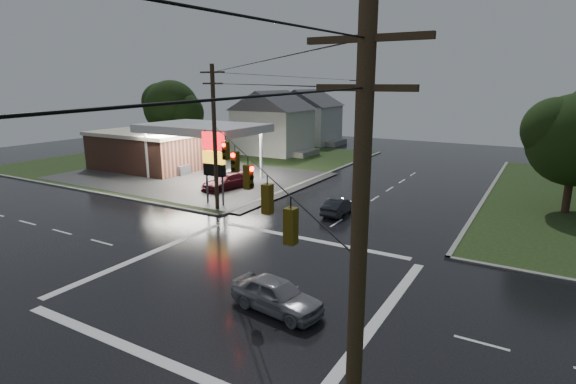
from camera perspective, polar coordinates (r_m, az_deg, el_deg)
The scene contains 14 objects.
ground at distance 23.05m, azimuth -5.35°, elevation -11.15°, with size 120.00×120.00×0.00m, color black.
grass_nw at distance 58.33m, azimuth -11.37°, elevation 3.98°, with size 36.00×36.00×0.08m, color #1B3015.
gas_station at distance 53.24m, azimuth -15.73°, elevation 5.55°, with size 26.20×18.00×5.60m.
pylon_sign at distance 36.11m, azimuth -9.42°, elevation 4.54°, with size 2.00×0.35×6.00m.
utility_pole_nw at distance 34.48m, azimuth -9.30°, elevation 6.98°, with size 2.20×0.32×11.00m.
utility_pole_se at distance 8.87m, azimuth 8.74°, elevation -13.01°, with size 2.20×0.32×11.00m.
utility_pole_n at distance 59.24m, azimuth 8.69°, elevation 9.53°, with size 2.20×0.32×10.50m.
traffic_signals at distance 21.14m, azimuth -5.73°, elevation 4.96°, with size 26.87×26.87×1.47m.
house_near at distance 62.72m, azimuth -1.92°, elevation 8.93°, with size 11.05×8.48×8.60m.
house_far at distance 73.59m, azimuth 2.46°, elevation 9.64°, with size 11.05×8.48×8.60m.
tree_nw_behind at distance 65.89m, azimuth -14.50°, elevation 10.29°, with size 8.93×7.60×10.00m.
car_north at distance 34.00m, azimuth 6.44°, elevation -1.78°, with size 1.32×3.79×1.25m, color #23252B.
car_crossing at distance 19.93m, azimuth -1.45°, elevation -12.92°, with size 1.75×4.35×1.48m, color gray.
car_pump at distance 42.00m, azimuth -7.82°, elevation 1.34°, with size 2.08×5.12×1.49m, color #4D111B.
Camera 1 is at (12.30, -16.91, 9.69)m, focal length 28.00 mm.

